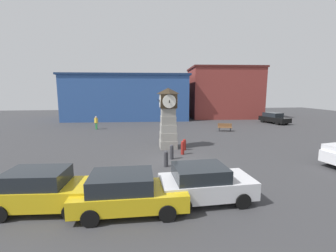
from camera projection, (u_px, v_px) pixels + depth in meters
ground_plane at (175, 162)px, 14.91m from camera, size 88.60×88.60×0.00m
clock_tower at (168, 118)px, 18.14m from camera, size 1.65×1.77×4.89m
bollard_near_tower at (184, 144)px, 17.75m from camera, size 0.27×0.27×0.90m
bollard_mid_row at (183, 148)px, 16.53m from camera, size 0.24×0.24×1.02m
bollard_far_row at (172, 152)px, 15.38m from camera, size 0.27×0.27×1.02m
bollard_end_row at (166, 159)px, 13.85m from camera, size 0.27×0.27×1.00m
car_navy_sedan at (44, 190)px, 8.79m from camera, size 4.18×2.13×1.62m
car_near_tower at (128, 192)px, 8.69m from camera, size 4.34×2.09×1.53m
car_by_building at (205, 183)px, 9.51m from camera, size 3.96×2.11×1.55m
car_end_of_row at (274, 118)px, 32.53m from camera, size 2.82×4.64×1.53m
bench at (225, 127)px, 26.13m from camera, size 1.68×0.90×0.90m
pedestrian_near_bench at (96, 122)px, 27.33m from camera, size 0.45×0.45×1.60m
warehouse_blue_far at (128, 97)px, 38.28m from camera, size 20.57×11.72×7.29m
storefront_low_left at (223, 93)px, 40.10m from camera, size 12.63×9.75×8.70m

